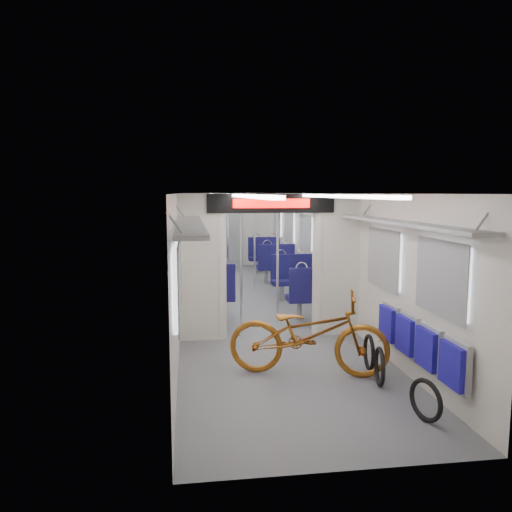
{
  "coord_description": "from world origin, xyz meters",
  "views": [
    {
      "loc": [
        -1.3,
        -9.77,
        2.31
      ],
      "look_at": [
        -0.13,
        -1.33,
        1.23
      ],
      "focal_mm": 35.0,
      "sensor_mm": 36.0,
      "label": 1
    }
  ],
  "objects_px": {
    "bicycle": "(309,334)",
    "stanchion_far_right": "(255,242)",
    "bike_hoop_b": "(379,369)",
    "seat_bay_near_right": "(302,282)",
    "bike_hoop_a": "(426,403)",
    "seat_bay_far_right": "(270,257)",
    "seat_bay_near_left": "(206,280)",
    "stanchion_far_left": "(228,244)",
    "seat_bay_far_left": "(202,259)",
    "stanchion_near_right": "(278,260)",
    "stanchion_near_left": "(241,261)",
    "bike_hoop_c": "(369,354)",
    "flip_bench": "(417,341)"
  },
  "relations": [
    {
      "from": "bicycle",
      "to": "stanchion_far_left",
      "type": "height_order",
      "value": "stanchion_far_left"
    },
    {
      "from": "seat_bay_near_left",
      "to": "stanchion_far_left",
      "type": "relative_size",
      "value": 0.99
    },
    {
      "from": "seat_bay_far_left",
      "to": "stanchion_near_left",
      "type": "relative_size",
      "value": 0.93
    },
    {
      "from": "bike_hoop_b",
      "to": "stanchion_near_left",
      "type": "distance_m",
      "value": 3.36
    },
    {
      "from": "stanchion_far_right",
      "to": "stanchion_near_right",
      "type": "bearing_deg",
      "value": -90.43
    },
    {
      "from": "stanchion_far_left",
      "to": "stanchion_far_right",
      "type": "distance_m",
      "value": 0.72
    },
    {
      "from": "stanchion_near_right",
      "to": "flip_bench",
      "type": "bearing_deg",
      "value": -70.81
    },
    {
      "from": "bike_hoop_c",
      "to": "stanchion_near_left",
      "type": "distance_m",
      "value": 2.95
    },
    {
      "from": "flip_bench",
      "to": "bike_hoop_b",
      "type": "bearing_deg",
      "value": 159.13
    },
    {
      "from": "seat_bay_near_left",
      "to": "seat_bay_far_left",
      "type": "relative_size",
      "value": 1.07
    },
    {
      "from": "bike_hoop_b",
      "to": "stanchion_far_left",
      "type": "xyz_separation_m",
      "value": [
        -1.34,
        5.9,
        0.93
      ]
    },
    {
      "from": "seat_bay_near_right",
      "to": "seat_bay_far_right",
      "type": "xyz_separation_m",
      "value": [
        -0.0,
        3.88,
        0.02
      ]
    },
    {
      "from": "flip_bench",
      "to": "stanchion_far_left",
      "type": "relative_size",
      "value": 0.92
    },
    {
      "from": "seat_bay_near_right",
      "to": "stanchion_far_right",
      "type": "xyz_separation_m",
      "value": [
        -0.65,
        2.15,
        0.61
      ]
    },
    {
      "from": "stanchion_far_right",
      "to": "bike_hoop_a",
      "type": "bearing_deg",
      "value": -83.74
    },
    {
      "from": "bike_hoop_a",
      "to": "stanchion_far_left",
      "type": "bearing_deg",
      "value": 101.86
    },
    {
      "from": "bike_hoop_a",
      "to": "seat_bay_far_right",
      "type": "relative_size",
      "value": 0.21
    },
    {
      "from": "seat_bay_near_right",
      "to": "stanchion_far_right",
      "type": "distance_m",
      "value": 2.33
    },
    {
      "from": "bike_hoop_a",
      "to": "seat_bay_near_right",
      "type": "xyz_separation_m",
      "value": [
        -0.13,
        5.0,
        0.34
      ]
    },
    {
      "from": "bike_hoop_a",
      "to": "stanchion_near_right",
      "type": "distance_m",
      "value": 4.16
    },
    {
      "from": "bike_hoop_a",
      "to": "stanchion_near_left",
      "type": "xyz_separation_m",
      "value": [
        -1.45,
        3.9,
        0.95
      ]
    },
    {
      "from": "stanchion_near_right",
      "to": "stanchion_far_right",
      "type": "distance_m",
      "value": 3.19
    },
    {
      "from": "seat_bay_near_left",
      "to": "stanchion_far_left",
      "type": "distance_m",
      "value": 1.67
    },
    {
      "from": "bike_hoop_c",
      "to": "stanchion_near_right",
      "type": "xyz_separation_m",
      "value": [
        -0.77,
        2.47,
        0.93
      ]
    },
    {
      "from": "flip_bench",
      "to": "seat_bay_near_left",
      "type": "xyz_separation_m",
      "value": [
        -2.29,
        4.59,
        -0.01
      ]
    },
    {
      "from": "bicycle",
      "to": "seat_bay_near_left",
      "type": "relative_size",
      "value": 0.89
    },
    {
      "from": "bicycle",
      "to": "stanchion_far_right",
      "type": "distance_m",
      "value": 5.73
    },
    {
      "from": "bicycle",
      "to": "stanchion_far_right",
      "type": "xyz_separation_m",
      "value": [
        0.08,
        5.7,
        0.62
      ]
    },
    {
      "from": "bicycle",
      "to": "stanchion_far_left",
      "type": "distance_m",
      "value": 5.48
    },
    {
      "from": "seat_bay_far_left",
      "to": "stanchion_far_left",
      "type": "relative_size",
      "value": 0.93
    },
    {
      "from": "bike_hoop_c",
      "to": "stanchion_far_right",
      "type": "distance_m",
      "value": 5.78
    },
    {
      "from": "seat_bay_near_left",
      "to": "stanchion_near_right",
      "type": "xyz_separation_m",
      "value": [
        1.19,
        -1.43,
        0.58
      ]
    },
    {
      "from": "bike_hoop_c",
      "to": "seat_bay_far_left",
      "type": "relative_size",
      "value": 0.22
    },
    {
      "from": "seat_bay_near_right",
      "to": "stanchion_far_right",
      "type": "height_order",
      "value": "stanchion_far_right"
    },
    {
      "from": "seat_bay_far_left",
      "to": "seat_bay_far_right",
      "type": "bearing_deg",
      "value": 4.46
    },
    {
      "from": "seat_bay_far_right",
      "to": "stanchion_near_right",
      "type": "distance_m",
      "value": 4.99
    },
    {
      "from": "flip_bench",
      "to": "bike_hoop_a",
      "type": "xyz_separation_m",
      "value": [
        -0.29,
        -0.82,
        -0.38
      ]
    },
    {
      "from": "bike_hoop_a",
      "to": "seat_bay_far_left",
      "type": "distance_m",
      "value": 8.96
    },
    {
      "from": "seat_bay_far_left",
      "to": "stanchion_far_right",
      "type": "bearing_deg",
      "value": -52.38
    },
    {
      "from": "bike_hoop_b",
      "to": "stanchion_far_right",
      "type": "bearing_deg",
      "value": 96.26
    },
    {
      "from": "bicycle",
      "to": "bike_hoop_a",
      "type": "xyz_separation_m",
      "value": [
        0.86,
        -1.46,
        -0.33
      ]
    },
    {
      "from": "bike_hoop_a",
      "to": "seat_bay_far_left",
      "type": "height_order",
      "value": "seat_bay_far_left"
    },
    {
      "from": "stanchion_far_left",
      "to": "bike_hoop_c",
      "type": "bearing_deg",
      "value": -75.35
    },
    {
      "from": "bike_hoop_b",
      "to": "seat_bay_near_right",
      "type": "relative_size",
      "value": 0.23
    },
    {
      "from": "bike_hoop_c",
      "to": "stanchion_near_right",
      "type": "relative_size",
      "value": 0.21
    },
    {
      "from": "flip_bench",
      "to": "seat_bay_near_left",
      "type": "height_order",
      "value": "seat_bay_near_left"
    },
    {
      "from": "bike_hoop_c",
      "to": "stanchion_far_left",
      "type": "bearing_deg",
      "value": 104.65
    },
    {
      "from": "seat_bay_near_left",
      "to": "flip_bench",
      "type": "bearing_deg",
      "value": -63.48
    },
    {
      "from": "bicycle",
      "to": "bike_hoop_b",
      "type": "height_order",
      "value": "bicycle"
    },
    {
      "from": "bicycle",
      "to": "seat_bay_far_right",
      "type": "distance_m",
      "value": 7.46
    }
  ]
}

